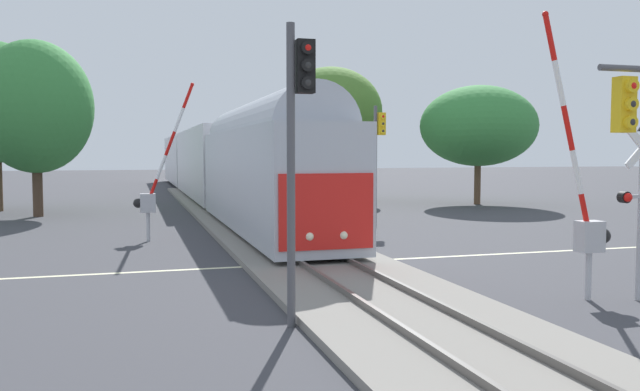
{
  "coord_description": "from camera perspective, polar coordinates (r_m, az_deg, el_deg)",
  "views": [
    {
      "loc": [
        -5.22,
        -18.55,
        3.34
      ],
      "look_at": [
        0.4,
        0.71,
        2.0
      ],
      "focal_mm": 36.26,
      "sensor_mm": 36.0,
      "label": 1
    }
  ],
  "objects": [
    {
      "name": "elm_centre_background",
      "position": [
        44.7,
        0.97,
        7.42
      ],
      "size": [
        7.06,
        7.06,
        9.18
      ],
      "color": "brown",
      "rests_on": "ground"
    },
    {
      "name": "ground_plane",
      "position": [
        19.56,
        -0.55,
        -6.01
      ],
      "size": [
        220.0,
        220.0,
        0.0
      ],
      "primitive_type": "plane",
      "color": "#3D3D42"
    },
    {
      "name": "maple_right_background",
      "position": [
        42.82,
        13.8,
        5.98
      ],
      "size": [
        7.44,
        7.44,
        7.62
      ],
      "color": "brown",
      "rests_on": "ground"
    },
    {
      "name": "railway_track",
      "position": [
        19.55,
        -0.55,
        -5.74
      ],
      "size": [
        4.4,
        80.0,
        0.32
      ],
      "color": "gray",
      "rests_on": "ground"
    },
    {
      "name": "road_centre_stripe",
      "position": [
        19.56,
        -0.55,
        -6.0
      ],
      "size": [
        44.0,
        0.2,
        0.01
      ],
      "color": "beige",
      "rests_on": "ground"
    },
    {
      "name": "traffic_signal_median",
      "position": [
        12.21,
        -1.97,
        6.2
      ],
      "size": [
        0.53,
        0.38,
        5.75
      ],
      "color": "#4C4C51",
      "rests_on": "ground"
    },
    {
      "name": "traffic_signal_far_side",
      "position": [
        29.02,
        5.17,
        4.38
      ],
      "size": [
        0.53,
        0.38,
        5.42
      ],
      "color": "#4C4C51",
      "rests_on": "ground"
    },
    {
      "name": "commuter_train",
      "position": [
        45.64,
        -9.71,
        3.01
      ],
      "size": [
        3.04,
        60.14,
        5.16
      ],
      "color": "#B2B7C1",
      "rests_on": "railway_track"
    },
    {
      "name": "crossing_gate_near",
      "position": [
        15.67,
        22.42,
        -1.32
      ],
      "size": [
        1.89,
        0.4,
        6.38
      ],
      "color": "#B7B7BC",
      "rests_on": "ground"
    },
    {
      "name": "crossing_gate_far",
      "position": [
        24.98,
        -14.62,
        0.49
      ],
      "size": [
        2.3,
        0.4,
        5.97
      ],
      "color": "#B7B7BC",
      "rests_on": "ground"
    },
    {
      "name": "oak_behind_train",
      "position": [
        36.64,
        -23.83,
        7.15
      ],
      "size": [
        5.8,
        5.8,
        9.11
      ],
      "color": "#4C3828",
      "rests_on": "ground"
    }
  ]
}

